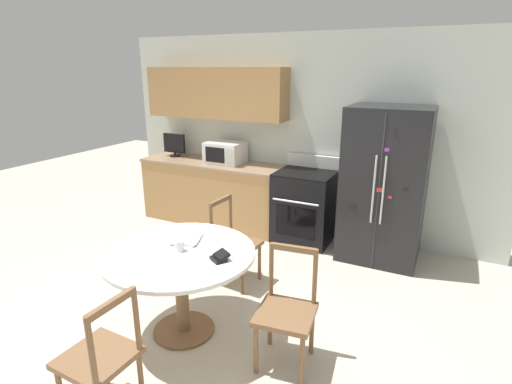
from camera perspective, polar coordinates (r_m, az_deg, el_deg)
ground_plane at (r=3.70m, az=-9.78°, el=-18.96°), size 14.00×14.00×0.00m
back_wall at (r=5.45m, az=3.07°, el=9.61°), size 5.20×0.44×2.60m
kitchen_counter at (r=5.80m, az=-6.14°, el=-0.01°), size 2.09×0.64×0.90m
refrigerator at (r=4.79m, az=17.85°, el=0.95°), size 0.89×0.76×1.78m
oven_range at (r=5.18m, az=6.97°, el=-1.99°), size 0.71×0.68×1.08m
microwave at (r=5.58m, az=-4.42°, el=5.65°), size 0.51×0.40×0.29m
countertop_tv at (r=6.09m, az=-11.57°, el=6.69°), size 0.36×0.16×0.34m
dining_table at (r=3.38m, az=-10.79°, el=-10.46°), size 1.24×1.24×0.76m
dining_chair_near at (r=2.88m, az=-21.26°, el=-21.28°), size 0.43×0.43×0.90m
dining_chair_right at (r=3.12m, az=4.39°, el=-16.66°), size 0.47×0.47×0.90m
dining_chair_far at (r=4.16m, az=-3.11°, el=-7.39°), size 0.45×0.45×0.90m
candle_glass at (r=3.31m, az=-10.82°, el=-7.63°), size 0.08×0.08×0.09m
wallet at (r=3.12m, az=-5.17°, el=-9.22°), size 0.17×0.17×0.07m
mail_stack at (r=3.51m, az=-9.70°, el=-6.52°), size 0.31×0.36×0.02m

